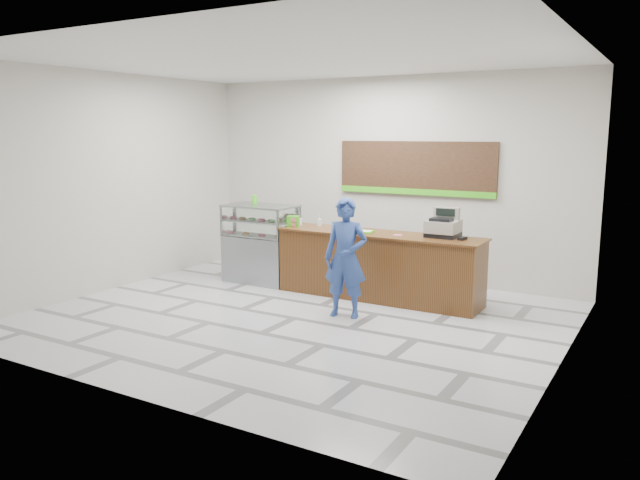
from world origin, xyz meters
The scene contains 16 objects.
floor centered at (0.00, 0.00, 0.00)m, with size 7.00×7.00×0.00m, color silver.
back_wall centered at (0.00, 3.00, 1.75)m, with size 7.00×7.00×0.00m, color beige.
ceiling centered at (0.00, 0.00, 3.50)m, with size 7.00×7.00×0.00m, color silver.
sales_counter centered at (0.55, 1.55, 0.52)m, with size 3.26×0.76×1.03m.
display_case centered at (-1.67, 1.55, 0.68)m, with size 1.22×0.72×1.33m.
menu_board centered at (0.55, 2.96, 1.93)m, with size 2.80×0.06×0.90m.
cash_register centered at (1.51, 1.72, 1.19)m, with size 0.45×0.47×0.42m.
card_terminal centered at (1.85, 1.59, 1.05)m, with size 0.08×0.16×0.04m, color black.
serving_tray centered at (0.29, 1.52, 1.04)m, with size 0.34×0.27×0.02m.
napkin_box centered at (-0.95, 1.58, 1.09)m, with size 0.13×0.13×0.11m, color white.
straw_cup centered at (-0.60, 1.72, 1.09)m, with size 0.08×0.08×0.12m, color silver.
promo_box centered at (-0.95, 1.47, 1.12)m, with size 0.20×0.13×0.17m, color #44C11B.
donut_decal centered at (0.88, 1.51, 1.03)m, with size 0.15×0.15×0.00m, color #E75E7A.
green_cup_left centered at (-1.97, 1.80, 1.40)m, with size 0.09×0.09×0.14m, color #44C11B.
green_cup_right centered at (-1.89, 1.69, 1.40)m, with size 0.09×0.09×0.14m, color #44C11B.
customer centered at (0.56, 0.46, 0.83)m, with size 0.61×0.40×1.67m, color #2A438A.
Camera 1 is at (4.54, -7.00, 2.54)m, focal length 35.00 mm.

